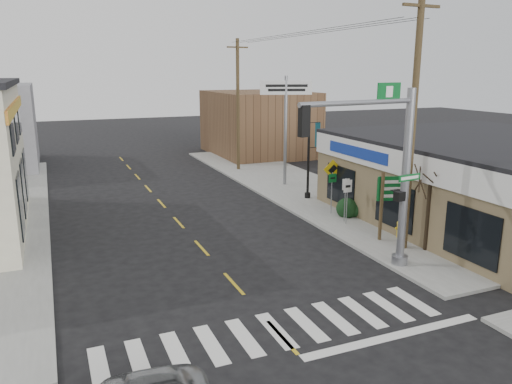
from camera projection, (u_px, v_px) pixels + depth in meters
name	position (u px, v px, depth m)	size (l,w,h in m)	color
ground	(282.00, 337.00, 14.29)	(140.00, 140.00, 0.00)	black
sidewalk_right	(324.00, 199.00, 29.30)	(6.00, 38.00, 0.13)	gray
center_line	(202.00, 248.00, 21.46)	(0.12, 56.00, 0.01)	gold
crosswalk	(276.00, 330.00, 14.65)	(11.00, 2.20, 0.01)	silver
thrift_store	(494.00, 183.00, 24.64)	(12.00, 14.00, 4.00)	olive
bldg_distant_right	(258.00, 123.00, 45.01)	(8.00, 10.00, 5.60)	brown
traffic_signal_pole	(389.00, 161.00, 18.10)	(5.45, 0.40, 6.90)	gray
guide_sign	(396.00, 196.00, 21.89)	(1.74, 0.14, 3.05)	#4D3D23
fire_hydrant	(399.00, 228.00, 22.34)	(0.25, 0.25, 0.78)	gold
ped_crossing_sign	(332.00, 175.00, 26.68)	(1.05, 0.07, 2.70)	gray
lamp_post	(310.00, 144.00, 28.67)	(0.72, 0.56, 5.52)	black
dance_center_sign	(286.00, 104.00, 31.66)	(3.29, 0.21, 6.99)	gray
bare_tree	(432.00, 172.00, 20.10)	(2.12, 2.12, 4.24)	black
shrub_front	(482.00, 243.00, 20.21)	(1.31, 1.31, 0.98)	#1C3E21
shrub_back	(347.00, 208.00, 25.61)	(1.09, 1.09, 0.82)	black
utility_pole_near	(413.00, 122.00, 19.90)	(1.80, 0.27, 10.37)	#4C3426
utility_pole_far	(238.00, 104.00, 36.77)	(1.66, 0.25, 9.55)	#3E241B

